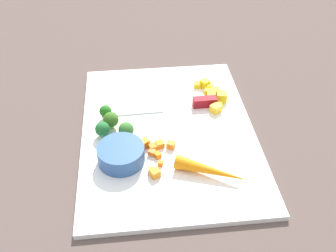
# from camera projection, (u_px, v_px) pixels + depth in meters

# --- Properties ---
(ground_plane) EXTENTS (4.00, 4.00, 0.00)m
(ground_plane) POSITION_uv_depth(u_px,v_px,m) (168.00, 134.00, 0.86)
(ground_plane) COLOR brown
(cutting_board) EXTENTS (0.50, 0.37, 0.01)m
(cutting_board) POSITION_uv_depth(u_px,v_px,m) (168.00, 132.00, 0.85)
(cutting_board) COLOR white
(cutting_board) RESTS_ON ground_plane
(prep_bowl) EXTENTS (0.09, 0.09, 0.04)m
(prep_bowl) POSITION_uv_depth(u_px,v_px,m) (121.00, 154.00, 0.77)
(prep_bowl) COLOR #305592
(prep_bowl) RESTS_ON cutting_board
(chef_knife) EXTENTS (0.03, 0.27, 0.02)m
(chef_knife) POSITION_uv_depth(u_px,v_px,m) (182.00, 105.00, 0.90)
(chef_knife) COLOR silver
(chef_knife) RESTS_ON cutting_board
(whole_carrot) EXTENTS (0.09, 0.14, 0.03)m
(whole_carrot) POSITION_uv_depth(u_px,v_px,m) (211.00, 171.00, 0.74)
(whole_carrot) COLOR orange
(whole_carrot) RESTS_ON cutting_board
(carrot_dice_0) EXTENTS (0.01, 0.01, 0.01)m
(carrot_dice_0) POSITION_uv_depth(u_px,v_px,m) (151.00, 171.00, 0.75)
(carrot_dice_0) COLOR orange
(carrot_dice_0) RESTS_ON cutting_board
(carrot_dice_1) EXTENTS (0.02, 0.02, 0.01)m
(carrot_dice_1) POSITION_uv_depth(u_px,v_px,m) (160.00, 144.00, 0.80)
(carrot_dice_1) COLOR orange
(carrot_dice_1) RESTS_ON cutting_board
(carrot_dice_2) EXTENTS (0.02, 0.02, 0.01)m
(carrot_dice_2) POSITION_uv_depth(u_px,v_px,m) (157.00, 155.00, 0.78)
(carrot_dice_2) COLOR orange
(carrot_dice_2) RESTS_ON cutting_board
(carrot_dice_3) EXTENTS (0.02, 0.02, 0.01)m
(carrot_dice_3) POSITION_uv_depth(u_px,v_px,m) (152.00, 153.00, 0.79)
(carrot_dice_3) COLOR orange
(carrot_dice_3) RESTS_ON cutting_board
(carrot_dice_4) EXTENTS (0.02, 0.02, 0.01)m
(carrot_dice_4) POSITION_uv_depth(u_px,v_px,m) (153.00, 147.00, 0.80)
(carrot_dice_4) COLOR orange
(carrot_dice_4) RESTS_ON cutting_board
(carrot_dice_5) EXTENTS (0.01, 0.01, 0.01)m
(carrot_dice_5) POSITION_uv_depth(u_px,v_px,m) (160.00, 163.00, 0.77)
(carrot_dice_5) COLOR orange
(carrot_dice_5) RESTS_ON cutting_board
(carrot_dice_6) EXTENTS (0.02, 0.02, 0.02)m
(carrot_dice_6) POSITION_uv_depth(u_px,v_px,m) (155.00, 173.00, 0.74)
(carrot_dice_6) COLOR orange
(carrot_dice_6) RESTS_ON cutting_board
(carrot_dice_7) EXTENTS (0.02, 0.02, 0.02)m
(carrot_dice_7) POSITION_uv_depth(u_px,v_px,m) (145.00, 143.00, 0.80)
(carrot_dice_7) COLOR orange
(carrot_dice_7) RESTS_ON cutting_board
(carrot_dice_8) EXTENTS (0.02, 0.02, 0.01)m
(carrot_dice_8) POSITION_uv_depth(u_px,v_px,m) (171.00, 145.00, 0.80)
(carrot_dice_8) COLOR orange
(carrot_dice_8) RESTS_ON cutting_board
(pepper_dice_0) EXTENTS (0.03, 0.03, 0.02)m
(pepper_dice_0) POSITION_uv_depth(u_px,v_px,m) (216.00, 108.00, 0.89)
(pepper_dice_0) COLOR yellow
(pepper_dice_0) RESTS_ON cutting_board
(pepper_dice_1) EXTENTS (0.02, 0.02, 0.01)m
(pepper_dice_1) POSITION_uv_depth(u_px,v_px,m) (210.00, 86.00, 0.96)
(pepper_dice_1) COLOR yellow
(pepper_dice_1) RESTS_ON cutting_board
(pepper_dice_2) EXTENTS (0.02, 0.02, 0.02)m
(pepper_dice_2) POSITION_uv_depth(u_px,v_px,m) (220.00, 93.00, 0.94)
(pepper_dice_2) COLOR yellow
(pepper_dice_2) RESTS_ON cutting_board
(pepper_dice_3) EXTENTS (0.03, 0.03, 0.02)m
(pepper_dice_3) POSITION_uv_depth(u_px,v_px,m) (222.00, 97.00, 0.92)
(pepper_dice_3) COLOR yellow
(pepper_dice_3) RESTS_ON cutting_board
(pepper_dice_4) EXTENTS (0.03, 0.03, 0.02)m
(pepper_dice_4) POSITION_uv_depth(u_px,v_px,m) (214.00, 91.00, 0.94)
(pepper_dice_4) COLOR yellow
(pepper_dice_4) RESTS_ON cutting_board
(pepper_dice_5) EXTENTS (0.03, 0.03, 0.02)m
(pepper_dice_5) POSITION_uv_depth(u_px,v_px,m) (205.00, 84.00, 0.97)
(pepper_dice_5) COLOR yellow
(pepper_dice_5) RESTS_ON cutting_board
(pepper_dice_6) EXTENTS (0.02, 0.02, 0.01)m
(pepper_dice_6) POSITION_uv_depth(u_px,v_px,m) (197.00, 85.00, 0.97)
(pepper_dice_6) COLOR yellow
(pepper_dice_6) RESTS_ON cutting_board
(pepper_dice_7) EXTENTS (0.02, 0.02, 0.01)m
(pepper_dice_7) POSITION_uv_depth(u_px,v_px,m) (219.00, 103.00, 0.91)
(pepper_dice_7) COLOR yellow
(pepper_dice_7) RESTS_ON cutting_board
(pepper_dice_8) EXTENTS (0.02, 0.02, 0.01)m
(pepper_dice_8) POSITION_uv_depth(u_px,v_px,m) (208.00, 92.00, 0.95)
(pepper_dice_8) COLOR yellow
(pepper_dice_8) RESTS_ON cutting_board
(pepper_dice_9) EXTENTS (0.02, 0.02, 0.02)m
(pepper_dice_9) POSITION_uv_depth(u_px,v_px,m) (211.00, 96.00, 0.93)
(pepper_dice_9) COLOR yellow
(pepper_dice_9) RESTS_ON cutting_board
(broccoli_floret_0) EXTENTS (0.03, 0.03, 0.03)m
(broccoli_floret_0) POSITION_uv_depth(u_px,v_px,m) (105.00, 111.00, 0.87)
(broccoli_floret_0) COLOR #82BA67
(broccoli_floret_0) RESTS_ON cutting_board
(broccoli_floret_1) EXTENTS (0.03, 0.03, 0.04)m
(broccoli_floret_1) POSITION_uv_depth(u_px,v_px,m) (111.00, 120.00, 0.84)
(broccoli_floret_1) COLOR #8FC25B
(broccoli_floret_1) RESTS_ON cutting_board
(broccoli_floret_2) EXTENTS (0.03, 0.03, 0.04)m
(broccoli_floret_2) POSITION_uv_depth(u_px,v_px,m) (103.00, 129.00, 0.82)
(broccoli_floret_2) COLOR #88B466
(broccoli_floret_2) RESTS_ON cutting_board
(broccoli_floret_3) EXTENTS (0.03, 0.03, 0.04)m
(broccoli_floret_3) POSITION_uv_depth(u_px,v_px,m) (126.00, 130.00, 0.82)
(broccoli_floret_3) COLOR #8CAC6B
(broccoli_floret_3) RESTS_ON cutting_board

